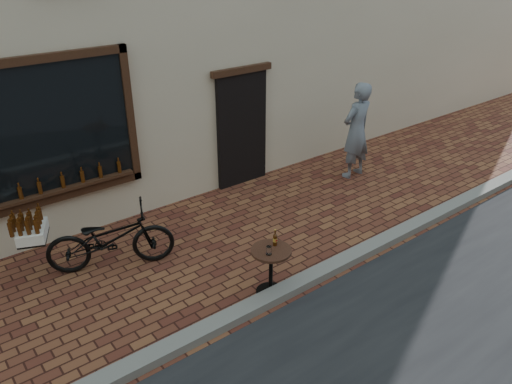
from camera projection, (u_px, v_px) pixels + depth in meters
ground at (280, 309)px, 6.62m from camera, size 90.00×90.00×0.00m
kerb at (270, 298)px, 6.73m from camera, size 90.00×0.25×0.12m
cargo_bicycle at (108, 238)px, 7.26m from camera, size 2.21×1.36×1.03m
bistro_table at (271, 262)px, 6.71m from camera, size 0.55×0.55×0.94m
pedestrian at (356, 131)px, 9.93m from camera, size 0.74×0.52×1.95m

